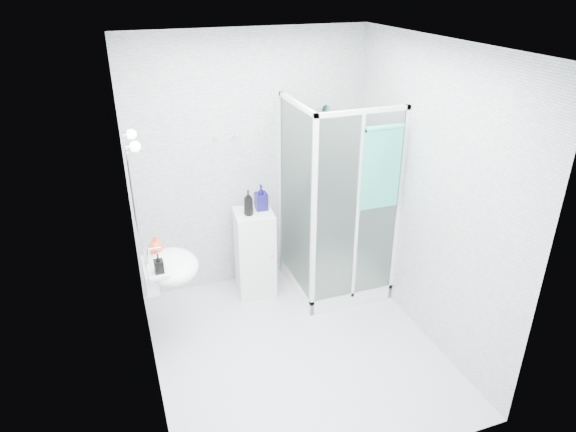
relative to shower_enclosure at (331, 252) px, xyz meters
name	(u,v)px	position (x,y,z in m)	size (l,w,h in m)	color
room	(297,218)	(-0.67, -0.77, 0.85)	(2.40, 2.60, 2.60)	silver
shower_enclosure	(331,252)	(0.00, 0.00, 0.00)	(0.90, 0.95, 2.00)	white
wall_basin	(168,267)	(-1.66, -0.32, 0.35)	(0.46, 0.56, 0.35)	white
mirror	(133,193)	(-1.85, -0.32, 1.05)	(0.02, 0.60, 0.70)	white
vanity_lights	(132,140)	(-1.80, -0.32, 1.47)	(0.10, 0.40, 0.08)	silver
wall_hooks	(226,137)	(-0.92, 0.49, 1.17)	(0.23, 0.06, 0.03)	silver
storage_cabinet	(255,253)	(-0.74, 0.25, 0.01)	(0.41, 0.42, 0.91)	silver
hand_towel	(382,165)	(0.27, -0.40, 1.05)	(0.36, 0.05, 0.77)	teal
shampoo_bottle_a	(248,203)	(-0.80, 0.21, 0.59)	(0.10, 0.10, 0.25)	black
shampoo_bottle_b	(261,197)	(-0.64, 0.29, 0.59)	(0.12, 0.12, 0.26)	#100C4B
soap_dispenser_orange	(155,245)	(-1.73, -0.15, 0.49)	(0.12, 0.12, 0.16)	#F1441C
soap_dispenser_black	(159,264)	(-1.74, -0.49, 0.50)	(0.07, 0.08, 0.16)	black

